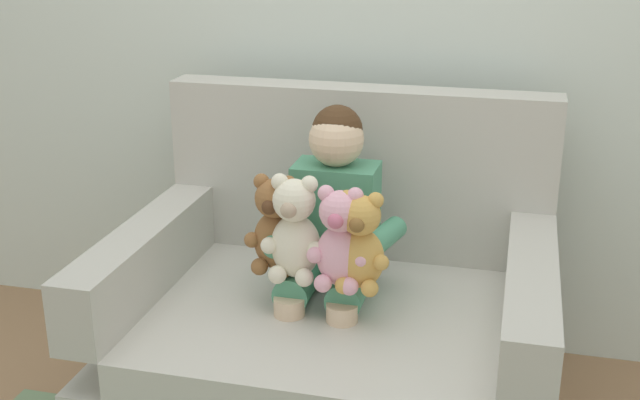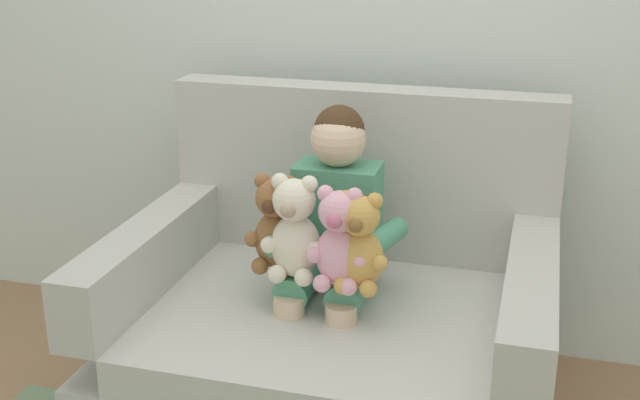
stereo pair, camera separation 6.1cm
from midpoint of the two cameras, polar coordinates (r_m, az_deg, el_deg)
The scene contains 6 objects.
armchair at distance 2.61m, azimuth 1.72°, elevation -9.20°, with size 1.31×1.00×1.02m.
seated_child at distance 2.50m, azimuth 1.56°, elevation -1.97°, with size 0.45×0.39×0.82m.
plush_pink at distance 2.30m, azimuth 2.12°, elevation -2.91°, with size 0.18×0.15×0.30m.
plush_cream at distance 2.36m, azimuth -1.05°, elevation -2.17°, with size 0.19×0.15×0.32m.
plush_honey at distance 2.29m, azimuth 3.56°, elevation -3.15°, with size 0.18×0.14×0.29m.
plush_brown at distance 2.42m, azimuth -2.38°, elevation -1.84°, with size 0.18×0.15×0.30m.
Camera 2 is at (0.57, -2.16, 1.57)m, focal length 45.65 mm.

